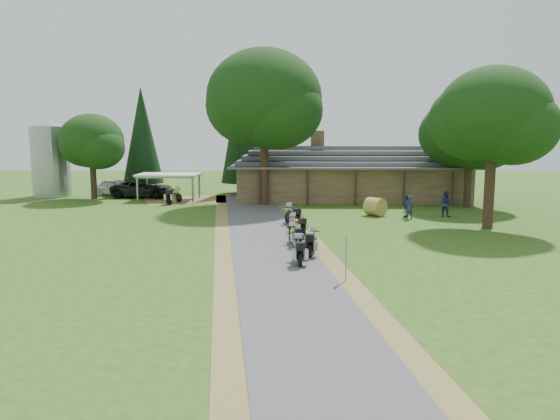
{
  "coord_description": "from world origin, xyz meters",
  "views": [
    {
      "loc": [
        0.96,
        -25.81,
        6.14
      ],
      "look_at": [
        0.08,
        5.6,
        1.6
      ],
      "focal_mm": 35.0,
      "sensor_mm": 36.0,
      "label": 1
    }
  ],
  "objects_px": {
    "motorcycle_row_e": "(292,215)",
    "carport": "(169,187)",
    "silo": "(51,159)",
    "motorcycle_row_a": "(299,250)",
    "car_white_sedan": "(117,185)",
    "motorcycle_row_d": "(297,224)",
    "hay_bale": "(375,207)",
    "lodge": "(350,172)",
    "car_dark_suv": "(144,184)",
    "motorcycle_row_c": "(294,235)",
    "motorcycle_row_b": "(312,241)",
    "motorcycle_carport_a": "(174,195)"
  },
  "relations": [
    {
      "from": "car_white_sedan",
      "to": "motorcycle_carport_a",
      "type": "xyz_separation_m",
      "value": [
        6.76,
        -5.61,
        -0.31
      ]
    },
    {
      "from": "motorcycle_carport_a",
      "to": "hay_bale",
      "type": "xyz_separation_m",
      "value": [
        16.26,
        -6.35,
        -0.06
      ]
    },
    {
      "from": "motorcycle_row_e",
      "to": "motorcycle_carport_a",
      "type": "relative_size",
      "value": 0.98
    },
    {
      "from": "lodge",
      "to": "motorcycle_row_b",
      "type": "relative_size",
      "value": 10.84
    },
    {
      "from": "motorcycle_row_b",
      "to": "motorcycle_row_d",
      "type": "height_order",
      "value": "motorcycle_row_b"
    },
    {
      "from": "car_dark_suv",
      "to": "motorcycle_row_e",
      "type": "xyz_separation_m",
      "value": [
        13.95,
        -14.91,
        -0.53
      ]
    },
    {
      "from": "motorcycle_row_b",
      "to": "carport",
      "type": "bearing_deg",
      "value": 38.68
    },
    {
      "from": "car_dark_suv",
      "to": "motorcycle_carport_a",
      "type": "height_order",
      "value": "car_dark_suv"
    },
    {
      "from": "lodge",
      "to": "motorcycle_row_e",
      "type": "relative_size",
      "value": 10.41
    },
    {
      "from": "motorcycle_row_c",
      "to": "motorcycle_row_e",
      "type": "xyz_separation_m",
      "value": [
        -0.16,
        6.39,
        0.1
      ]
    },
    {
      "from": "carport",
      "to": "motorcycle_row_b",
      "type": "relative_size",
      "value": 2.76
    },
    {
      "from": "lodge",
      "to": "hay_bale",
      "type": "bearing_deg",
      "value": -85.18
    },
    {
      "from": "car_dark_suv",
      "to": "motorcycle_row_d",
      "type": "distance_m",
      "value": 22.94
    },
    {
      "from": "motorcycle_row_e",
      "to": "motorcycle_row_d",
      "type": "bearing_deg",
      "value": 163.32
    },
    {
      "from": "motorcycle_row_c",
      "to": "motorcycle_row_d",
      "type": "bearing_deg",
      "value": -18.07
    },
    {
      "from": "motorcycle_row_e",
      "to": "carport",
      "type": "bearing_deg",
      "value": 17.65
    },
    {
      "from": "motorcycle_row_d",
      "to": "hay_bale",
      "type": "height_order",
      "value": "hay_bale"
    },
    {
      "from": "motorcycle_carport_a",
      "to": "motorcycle_row_c",
      "type": "bearing_deg",
      "value": -130.38
    },
    {
      "from": "silo",
      "to": "motorcycle_row_e",
      "type": "distance_m",
      "value": 28.01
    },
    {
      "from": "silo",
      "to": "motorcycle_row_a",
      "type": "height_order",
      "value": "silo"
    },
    {
      "from": "lodge",
      "to": "motorcycle_row_e",
      "type": "xyz_separation_m",
      "value": [
        -5.23,
        -14.42,
        -1.75
      ]
    },
    {
      "from": "motorcycle_row_c",
      "to": "hay_bale",
      "type": "relative_size",
      "value": 1.32
    },
    {
      "from": "lodge",
      "to": "carport",
      "type": "height_order",
      "value": "lodge"
    },
    {
      "from": "motorcycle_row_b",
      "to": "motorcycle_row_c",
      "type": "xyz_separation_m",
      "value": [
        -0.89,
        2.15,
        -0.08
      ]
    },
    {
      "from": "silo",
      "to": "motorcycle_row_c",
      "type": "xyz_separation_m",
      "value": [
        23.15,
        -22.14,
        -2.97
      ]
    },
    {
      "from": "lodge",
      "to": "car_dark_suv",
      "type": "relative_size",
      "value": 3.32
    },
    {
      "from": "car_dark_suv",
      "to": "silo",
      "type": "bearing_deg",
      "value": 91.8
    },
    {
      "from": "silo",
      "to": "car_white_sedan",
      "type": "height_order",
      "value": "silo"
    },
    {
      "from": "motorcycle_carport_a",
      "to": "silo",
      "type": "bearing_deg",
      "value": 87.1
    },
    {
      "from": "carport",
      "to": "car_dark_suv",
      "type": "distance_m",
      "value": 3.15
    },
    {
      "from": "motorcycle_row_e",
      "to": "car_white_sedan",
      "type": "bearing_deg",
      "value": 23.74
    },
    {
      "from": "motorcycle_row_a",
      "to": "hay_bale",
      "type": "relative_size",
      "value": 1.43
    },
    {
      "from": "motorcycle_row_b",
      "to": "motorcycle_row_e",
      "type": "xyz_separation_m",
      "value": [
        -1.05,
        8.54,
        0.03
      ]
    },
    {
      "from": "car_white_sedan",
      "to": "motorcycle_row_a",
      "type": "relative_size",
      "value": 3.25
    },
    {
      "from": "car_white_sedan",
      "to": "motorcycle_row_d",
      "type": "xyz_separation_m",
      "value": [
        17.25,
        -19.4,
        -0.42
      ]
    },
    {
      "from": "lodge",
      "to": "silo",
      "type": "height_order",
      "value": "silo"
    },
    {
      "from": "carport",
      "to": "car_dark_suv",
      "type": "relative_size",
      "value": 0.84
    },
    {
      "from": "car_white_sedan",
      "to": "motorcycle_row_a",
      "type": "xyz_separation_m",
      "value": [
        17.33,
        -26.7,
        -0.38
      ]
    },
    {
      "from": "lodge",
      "to": "carport",
      "type": "xyz_separation_m",
      "value": [
        -16.43,
        -1.05,
        -1.27
      ]
    },
    {
      "from": "car_dark_suv",
      "to": "motorcycle_row_b",
      "type": "bearing_deg",
      "value": -140.31
    },
    {
      "from": "carport",
      "to": "motorcycle_row_b",
      "type": "bearing_deg",
      "value": -60.25
    },
    {
      "from": "silo",
      "to": "motorcycle_row_b",
      "type": "height_order",
      "value": "silo"
    },
    {
      "from": "motorcycle_carport_a",
      "to": "motorcycle_row_e",
      "type": "bearing_deg",
      "value": -118.02
    },
    {
      "from": "motorcycle_row_d",
      "to": "lodge",
      "type": "bearing_deg",
      "value": -43.04
    },
    {
      "from": "carport",
      "to": "motorcycle_row_d",
      "type": "relative_size",
      "value": 3.06
    },
    {
      "from": "motorcycle_row_d",
      "to": "hay_bale",
      "type": "distance_m",
      "value": 9.42
    },
    {
      "from": "car_dark_suv",
      "to": "motorcycle_row_b",
      "type": "xyz_separation_m",
      "value": [
        15.0,
        -23.45,
        -0.56
      ]
    },
    {
      "from": "car_dark_suv",
      "to": "motorcycle_carport_a",
      "type": "relative_size",
      "value": 3.06
    },
    {
      "from": "silo",
      "to": "carport",
      "type": "relative_size",
      "value": 1.31
    },
    {
      "from": "carport",
      "to": "motorcycle_carport_a",
      "type": "bearing_deg",
      "value": -68.37
    }
  ]
}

